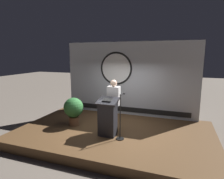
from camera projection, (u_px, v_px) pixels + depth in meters
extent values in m
plane|color=#6B6056|center=(114.00, 138.00, 6.53)|extent=(40.00, 40.00, 0.00)
cube|color=brown|center=(114.00, 134.00, 6.50)|extent=(6.40, 4.00, 0.30)
cube|color=#B2B7C1|center=(129.00, 79.00, 7.92)|extent=(5.50, 0.10, 3.01)
cylinder|color=black|center=(116.00, 68.00, 7.97)|extent=(1.37, 0.02, 1.37)
cylinder|color=white|center=(116.00, 68.00, 7.97)|extent=(1.22, 0.02, 1.22)
cube|color=black|center=(128.00, 109.00, 8.10)|extent=(4.95, 0.02, 0.20)
cube|color=#26262B|center=(108.00, 119.00, 5.96)|extent=(0.52, 0.40, 1.07)
cube|color=#26262B|center=(108.00, 101.00, 5.86)|extent=(0.64, 0.49, 0.19)
cube|color=black|center=(107.00, 100.00, 5.84)|extent=(0.28, 0.20, 0.08)
cylinder|color=black|center=(114.00, 117.00, 6.42)|extent=(0.26, 0.26, 0.86)
cube|color=white|center=(114.00, 96.00, 6.29)|extent=(0.40, 0.24, 0.62)
sphere|color=beige|center=(114.00, 83.00, 6.21)|extent=(0.22, 0.22, 0.22)
cylinder|color=black|center=(120.00, 139.00, 5.77)|extent=(0.24, 0.24, 0.02)
cylinder|color=black|center=(120.00, 117.00, 5.65)|extent=(0.03, 0.03, 1.38)
cylinder|color=black|center=(122.00, 95.00, 5.71)|extent=(0.02, 0.37, 0.02)
sphere|color=#262626|center=(124.00, 93.00, 5.88)|extent=(0.07, 0.07, 0.07)
cylinder|color=brown|center=(74.00, 121.00, 6.91)|extent=(0.36, 0.36, 0.30)
sphere|color=#2D6B33|center=(74.00, 107.00, 6.82)|extent=(0.70, 0.70, 0.70)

